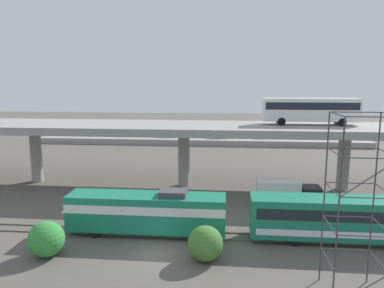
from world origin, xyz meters
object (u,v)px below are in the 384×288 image
parked_car_2 (336,134)px  scaffolding_tower (358,202)px  service_truck_west (286,193)px  train_locomotive (139,210)px  parked_car_3 (220,135)px  transit_bus_on_overpass (310,109)px  parked_car_1 (168,133)px  parked_car_0 (128,133)px  train_coach_lead (373,218)px  parked_car_4 (264,135)px

parked_car_2 → scaffolding_tower: bearing=-104.8°
service_truck_west → scaffolding_tower: scaffolding_tower is taller
train_locomotive → scaffolding_tower: (16.04, -8.35, 4.10)m
train_locomotive → parked_car_3: bearing=-97.2°
transit_bus_on_overpass → scaffolding_tower: 25.95m
transit_bus_on_overpass → parked_car_1: (-23.70, 32.90, -8.22)m
train_locomotive → transit_bus_on_overpass: transit_bus_on_overpass is taller
train_locomotive → parked_car_0: train_locomotive is taller
train_coach_lead → parked_car_1: 56.28m
parked_car_1 → parked_car_3: 11.56m
train_locomotive → train_coach_lead: (20.39, -0.00, -0.02)m
transit_bus_on_overpass → parked_car_2: transit_bus_on_overpass is taller
parked_car_2 → train_coach_lead: bearing=-102.7°
parked_car_0 → parked_car_2: bearing=3.5°
service_truck_west → parked_car_0: bearing=124.6°
train_coach_lead → parked_car_3: train_coach_lead is taller
transit_bus_on_overpass → parked_car_1: bearing=125.8°
parked_car_0 → parked_car_4: bearing=-0.3°
service_truck_west → parked_car_1: 46.11m
transit_bus_on_overpass → parked_car_3: bearing=110.5°
scaffolding_tower → parked_car_1: scaffolding_tower is taller
parked_car_1 → parked_car_0: bearing=-3.0°
service_truck_west → parked_car_4: (1.55, 42.04, 0.38)m
parked_car_0 → parked_car_3: bearing=-2.7°
scaffolding_tower → parked_car_2: bearing=75.2°
transit_bus_on_overpass → train_locomotive: bearing=-137.0°
service_truck_west → parked_car_2: size_ratio=1.56×
transit_bus_on_overpass → parked_car_1: size_ratio=2.88×
train_locomotive → train_coach_lead: bearing=-180.0°
service_truck_west → parked_car_0: 51.22m
service_truck_west → parked_car_1: bearing=115.3°
train_coach_lead → parked_car_2: train_coach_lead is taller
service_truck_west → parked_car_1: size_ratio=1.63×
train_locomotive → transit_bus_on_overpass: bearing=-137.0°
parked_car_3 → transit_bus_on_overpass: bearing=110.5°
train_coach_lead → parked_car_2: bearing=-102.7°
parked_car_2 → parked_car_4: 16.70m
train_coach_lead → parked_car_2: (12.01, 53.45, -0.16)m
service_truck_west → parked_car_2: bearing=68.2°
parked_car_1 → parked_car_2: bearing=-174.9°
parked_car_1 → parked_car_3: size_ratio=1.03×
train_coach_lead → parked_car_3: bearing=-74.1°
train_locomotive → parked_car_4: size_ratio=3.32×
transit_bus_on_overpass → parked_car_4: transit_bus_on_overpass is taller
train_locomotive → train_coach_lead: size_ratio=0.73×
train_coach_lead → transit_bus_on_overpass: size_ratio=1.73×
train_coach_lead → transit_bus_on_overpass: bearing=-83.5°
train_coach_lead → parked_car_0: 61.53m
train_locomotive → scaffolding_tower: bearing=152.5°
scaffolding_tower → parked_car_4: scaffolding_tower is taller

